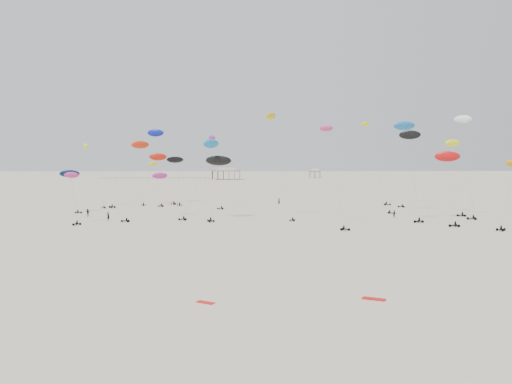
{
  "coord_description": "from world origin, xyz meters",
  "views": [
    {
      "loc": [
        -4.6,
        -13.94,
        13.33
      ],
      "look_at": [
        0.0,
        88.0,
        7.0
      ],
      "focal_mm": 35.0,
      "sensor_mm": 36.0,
      "label": 1
    }
  ],
  "objects_px": {
    "spectator_0": "(108,221)",
    "rig_9": "(466,151)",
    "rig_0": "(90,159)",
    "rig_4": "(157,181)",
    "pavilion_main": "(226,174)",
    "pavilion_small": "(315,174)"
  },
  "relations": [
    {
      "from": "rig_0",
      "to": "pavilion_small",
      "type": "bearing_deg",
      "value": -145.28
    },
    {
      "from": "rig_4",
      "to": "rig_0",
      "type": "bearing_deg",
      "value": 6.9
    },
    {
      "from": "spectator_0",
      "to": "rig_9",
      "type": "bearing_deg",
      "value": -148.98
    },
    {
      "from": "pavilion_main",
      "to": "spectator_0",
      "type": "bearing_deg",
      "value": -95.17
    },
    {
      "from": "pavilion_small",
      "to": "rig_0",
      "type": "distance_m",
      "value": 270.91
    },
    {
      "from": "pavilion_small",
      "to": "rig_4",
      "type": "distance_m",
      "value": 257.4
    },
    {
      "from": "pavilion_small",
      "to": "rig_4",
      "type": "relative_size",
      "value": 0.88
    },
    {
      "from": "rig_0",
      "to": "rig_4",
      "type": "height_order",
      "value": "rig_0"
    },
    {
      "from": "pavilion_main",
      "to": "pavilion_small",
      "type": "relative_size",
      "value": 2.33
    },
    {
      "from": "spectator_0",
      "to": "pavilion_main",
      "type": "bearing_deg",
      "value": -65.62
    },
    {
      "from": "pavilion_small",
      "to": "rig_0",
      "type": "xyz_separation_m",
      "value": [
        -105.71,
        -249.22,
        10.4
      ]
    },
    {
      "from": "pavilion_main",
      "to": "rig_4",
      "type": "height_order",
      "value": "rig_4"
    },
    {
      "from": "rig_9",
      "to": "pavilion_main",
      "type": "bearing_deg",
      "value": 29.22
    },
    {
      "from": "rig_4",
      "to": "rig_9",
      "type": "xyz_separation_m",
      "value": [
        77.66,
        -37.29,
        8.28
      ]
    },
    {
      "from": "rig_9",
      "to": "rig_0",
      "type": "bearing_deg",
      "value": 88.29
    },
    {
      "from": "pavilion_small",
      "to": "rig_9",
      "type": "relative_size",
      "value": 0.37
    },
    {
      "from": "rig_0",
      "to": "rig_9",
      "type": "distance_m",
      "value": 100.15
    },
    {
      "from": "pavilion_small",
      "to": "rig_9",
      "type": "xyz_separation_m",
      "value": [
        -10.17,
        -279.22,
        12.22
      ]
    },
    {
      "from": "pavilion_main",
      "to": "rig_4",
      "type": "distance_m",
      "value": 212.7
    },
    {
      "from": "rig_0",
      "to": "spectator_0",
      "type": "height_order",
      "value": "rig_0"
    },
    {
      "from": "pavilion_main",
      "to": "pavilion_small",
      "type": "distance_m",
      "value": 76.16
    },
    {
      "from": "rig_0",
      "to": "spectator_0",
      "type": "bearing_deg",
      "value": 79.69
    }
  ]
}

